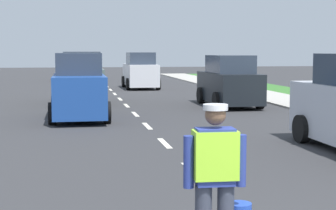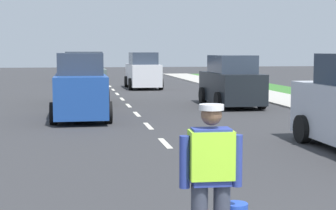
{
  "view_description": "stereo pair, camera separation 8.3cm",
  "coord_description": "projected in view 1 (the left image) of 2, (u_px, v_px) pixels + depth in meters",
  "views": [
    {
      "loc": [
        -2.17,
        -3.81,
        2.22
      ],
      "look_at": [
        -0.21,
        7.04,
        1.1
      ],
      "focal_mm": 57.18,
      "sensor_mm": 36.0,
      "label": 1
    },
    {
      "loc": [
        -2.09,
        -3.82,
        2.22
      ],
      "look_at": [
        -0.21,
        7.04,
        1.1
      ],
      "focal_mm": 57.18,
      "sensor_mm": 36.0,
      "label": 2
    }
  ],
  "objects": [
    {
      "name": "car_outgoing_far",
      "position": [
        140.0,
        72.0,
        31.53
      ],
      "size": [
        1.95,
        4.13,
        2.13
      ],
      "color": "silver",
      "rests_on": "ground"
    },
    {
      "name": "ground_plane",
      "position": [
        119.0,
        99.0,
        24.9
      ],
      "size": [
        96.0,
        96.0,
        0.0
      ],
      "primitive_type": "plane",
      "color": "#333335"
    },
    {
      "name": "road_worker",
      "position": [
        217.0,
        174.0,
        5.61
      ],
      "size": [
        0.77,
        0.37,
        1.67
      ],
      "color": "#383D4C",
      "rests_on": "ground"
    },
    {
      "name": "car_oncoming_third",
      "position": [
        79.0,
        67.0,
        39.81
      ],
      "size": [
        1.91,
        4.05,
        2.11
      ],
      "color": "silver",
      "rests_on": "ground"
    },
    {
      "name": "car_oncoming_second",
      "position": [
        82.0,
        79.0,
        22.77
      ],
      "size": [
        1.98,
        4.2,
        2.18
      ],
      "color": "slate",
      "rests_on": "ground"
    },
    {
      "name": "car_oncoming_lead",
      "position": [
        79.0,
        88.0,
        17.45
      ],
      "size": [
        1.87,
        4.19,
        2.15
      ],
      "color": "#1E4799",
      "rests_on": "ground"
    },
    {
      "name": "car_parked_far",
      "position": [
        229.0,
        83.0,
        21.45
      ],
      "size": [
        1.92,
        4.12,
        2.04
      ],
      "color": "black",
      "rests_on": "ground"
    },
    {
      "name": "lane_center_line",
      "position": [
        112.0,
        92.0,
        29.01
      ],
      "size": [
        0.14,
        46.4,
        0.01
      ],
      "color": "silver",
      "rests_on": "ground"
    }
  ]
}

